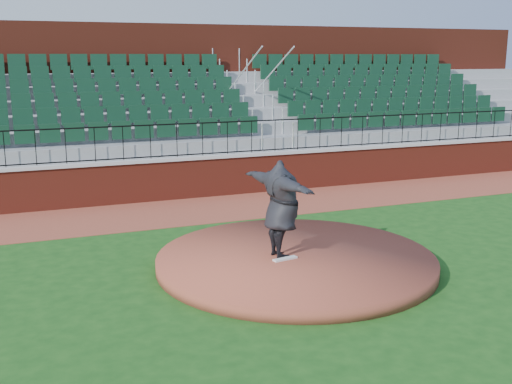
% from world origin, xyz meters
% --- Properties ---
extents(ground, '(90.00, 90.00, 0.00)m').
position_xyz_m(ground, '(0.00, 0.00, 0.00)').
color(ground, '#164313').
rests_on(ground, ground).
extents(warning_track, '(34.00, 3.20, 0.01)m').
position_xyz_m(warning_track, '(0.00, 5.40, 0.01)').
color(warning_track, brown).
rests_on(warning_track, ground).
extents(field_wall, '(34.00, 0.35, 1.20)m').
position_xyz_m(field_wall, '(0.00, 7.00, 0.60)').
color(field_wall, maroon).
rests_on(field_wall, ground).
extents(wall_cap, '(34.00, 0.45, 0.10)m').
position_xyz_m(wall_cap, '(0.00, 7.00, 1.25)').
color(wall_cap, '#B7B7B7').
rests_on(wall_cap, field_wall).
extents(wall_railing, '(34.00, 0.05, 1.00)m').
position_xyz_m(wall_railing, '(0.00, 7.00, 1.80)').
color(wall_railing, black).
rests_on(wall_railing, wall_cap).
extents(seating_stands, '(34.00, 5.10, 4.60)m').
position_xyz_m(seating_stands, '(0.00, 9.72, 2.30)').
color(seating_stands, gray).
rests_on(seating_stands, ground).
extents(concourse_wall, '(34.00, 0.50, 5.50)m').
position_xyz_m(concourse_wall, '(0.00, 12.52, 2.75)').
color(concourse_wall, maroon).
rests_on(concourse_wall, ground).
extents(pitchers_mound, '(5.80, 5.80, 0.25)m').
position_xyz_m(pitchers_mound, '(0.28, -0.06, 0.12)').
color(pitchers_mound, brown).
rests_on(pitchers_mound, ground).
extents(pitching_rubber, '(0.55, 0.23, 0.04)m').
position_xyz_m(pitching_rubber, '(-0.05, -0.25, 0.27)').
color(pitching_rubber, silver).
rests_on(pitching_rubber, pitchers_mound).
extents(pitcher, '(1.02, 2.55, 2.02)m').
position_xyz_m(pitcher, '(-0.04, 0.01, 1.26)').
color(pitcher, black).
rests_on(pitcher, pitchers_mound).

